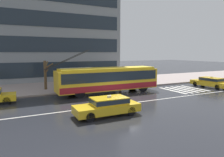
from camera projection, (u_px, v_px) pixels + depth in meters
The scene contains 18 objects.
ground_plane at pixel (124, 100), 18.87m from camera, with size 160.00×160.00×0.00m, color #23252A.
sidewalk_slab at pixel (86, 84), 28.08m from camera, with size 80.00×10.00×0.14m, color gray.
crosswalk_stripe_edge_near at pixel (172, 91), 23.66m from camera, with size 0.44×4.40×0.01m, color beige.
crosswalk_stripe_inner_a at pixel (178, 90), 24.06m from camera, with size 0.44×4.40×0.01m, color beige.
crosswalk_stripe_center at pixel (184, 89), 24.46m from camera, with size 0.44×4.40×0.01m, color beige.
crosswalk_stripe_inner_b at pixel (189, 89), 24.86m from camera, with size 0.44×4.40×0.01m, color beige.
crosswalk_stripe_edge_far at pixel (195, 88), 25.26m from camera, with size 0.44×4.40×0.01m, color beige.
lane_centre_line at pixel (131, 103), 17.81m from camera, with size 72.00×0.14×0.01m, color silver.
trolleybus at pixel (108, 79), 22.14m from camera, with size 12.20×2.62×4.64m.
taxi_oncoming_near at pixel (108, 105), 14.27m from camera, with size 4.59×1.78×1.39m.
taxi_cross_traffic at pixel (210, 82), 25.80m from camera, with size 2.09×4.78×1.39m.
bus_shelter at pixel (78, 73), 23.70m from camera, with size 3.71×1.74×2.45m.
pedestrian_at_shelter at pixel (121, 74), 25.91m from camera, with size 1.11×1.11×1.94m.
pedestrian_approaching_curb at pixel (74, 82), 22.71m from camera, with size 0.43×0.43×1.62m.
pedestrian_walking_past at pixel (133, 73), 26.54m from camera, with size 1.62×1.62×1.93m.
pedestrian_waiting_by_pole at pixel (65, 80), 24.16m from camera, with size 0.36×0.36×1.63m.
street_tree_bare at pixel (46, 73), 23.48m from camera, with size 0.96×2.13×3.30m.
office_tower_corner_left at pixel (46, 14), 35.00m from camera, with size 21.79×14.14×21.75m.
Camera 1 is at (-9.23, -16.03, 4.36)m, focal length 32.85 mm.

